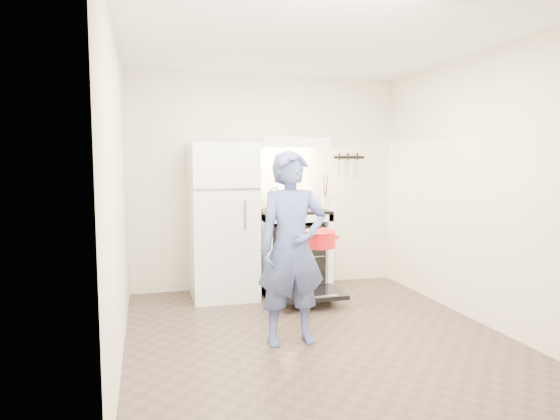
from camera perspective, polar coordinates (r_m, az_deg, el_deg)
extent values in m
plane|color=#4E3C34|center=(4.48, 4.10, -14.11)|extent=(3.60, 3.60, 0.00)
cube|color=#EEE3C9|center=(5.94, -1.56, 3.17)|extent=(3.20, 0.02, 2.50)
cube|color=white|center=(5.52, -6.55, -1.24)|extent=(0.70, 0.70, 1.70)
cube|color=white|center=(5.78, 1.45, -4.79)|extent=(0.76, 0.65, 0.92)
cube|color=black|center=(5.71, 1.46, -0.11)|extent=(0.76, 0.65, 0.03)
cube|color=white|center=(5.98, 0.68, 1.26)|extent=(0.76, 0.07, 0.20)
cube|color=black|center=(5.30, 3.31, -9.49)|extent=(0.70, 0.54, 0.04)
cube|color=slate|center=(5.79, 1.45, -4.99)|extent=(0.60, 0.52, 0.01)
cube|color=white|center=(5.76, 1.27, 7.66)|extent=(0.76, 0.50, 0.12)
cube|color=black|center=(6.25, 7.91, 5.99)|extent=(0.40, 0.02, 0.03)
cylinder|color=#916D55|center=(5.86, 2.19, -4.71)|extent=(0.31, 0.31, 0.02)
cylinder|color=silver|center=(5.59, 5.24, 0.87)|extent=(0.09, 0.09, 0.13)
imported|color=navy|center=(4.10, 1.40, -4.39)|extent=(0.59, 0.39, 1.60)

